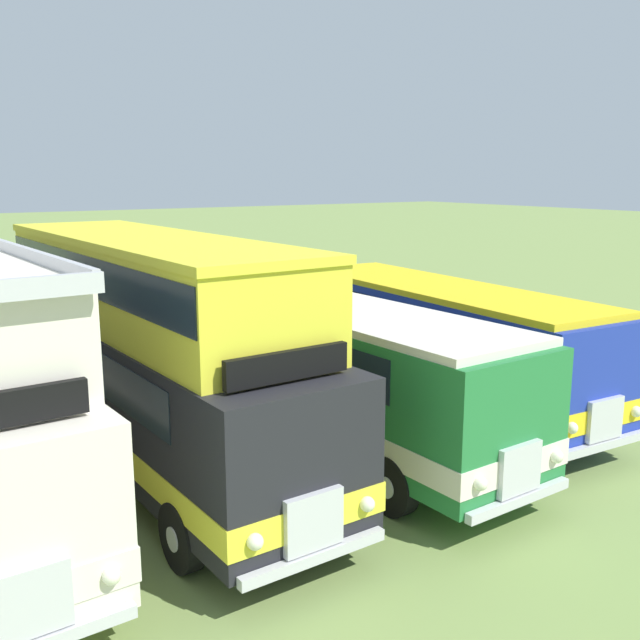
% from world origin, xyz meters
% --- Properties ---
extents(bus_fifth_in_row, '(2.89, 10.41, 4.49)m').
position_xyz_m(bus_fifth_in_row, '(3.58, 0.00, 2.47)').
color(bus_fifth_in_row, black).
rests_on(bus_fifth_in_row, ground).
extents(bus_sixth_in_row, '(2.93, 11.50, 2.99)m').
position_xyz_m(bus_sixth_in_row, '(7.17, 0.15, 1.76)').
color(bus_sixth_in_row, '#237538').
rests_on(bus_sixth_in_row, ground).
extents(bus_seventh_in_row, '(3.05, 9.79, 2.99)m').
position_xyz_m(bus_seventh_in_row, '(10.76, -0.01, 1.75)').
color(bus_seventh_in_row, '#1E339E').
rests_on(bus_seventh_in_row, ground).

